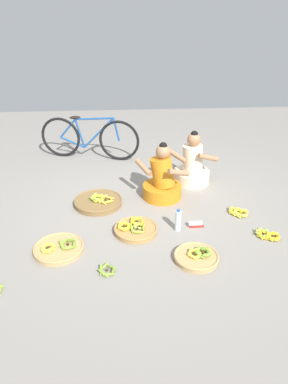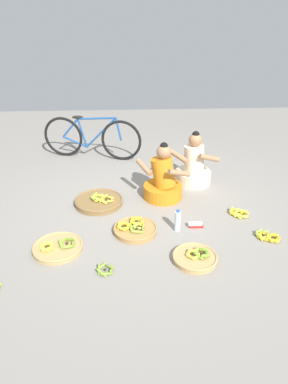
# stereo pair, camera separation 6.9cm
# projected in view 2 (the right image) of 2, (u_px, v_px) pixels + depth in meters

# --- Properties ---
(ground_plane) EXTENTS (10.00, 10.00, 0.00)m
(ground_plane) POSITION_uv_depth(u_px,v_px,m) (143.00, 209.00, 4.41)
(ground_plane) COLOR gray
(vendor_woman_front) EXTENTS (0.69, 0.55, 0.78)m
(vendor_woman_front) POSITION_uv_depth(u_px,v_px,m) (163.00, 181.00, 4.57)
(vendor_woman_front) COLOR orange
(vendor_woman_front) RESTS_ON ground
(vendor_woman_behind) EXTENTS (0.71, 0.52, 0.78)m
(vendor_woman_behind) POSITION_uv_depth(u_px,v_px,m) (193.00, 167.00, 4.97)
(vendor_woman_behind) COLOR beige
(vendor_woman_behind) RESTS_ON ground
(bicycle_leaning) EXTENTS (1.66, 0.46, 0.73)m
(bicycle_leaning) POSITION_uv_depth(u_px,v_px,m) (92.00, 138.00, 5.79)
(bicycle_leaning) COLOR black
(bicycle_leaning) RESTS_ON ground
(banana_basket_back_center) EXTENTS (0.53, 0.53, 0.13)m
(banana_basket_back_center) POSITION_uv_depth(u_px,v_px,m) (58.00, 247.00, 3.63)
(banana_basket_back_center) COLOR tan
(banana_basket_back_center) RESTS_ON ground
(banana_basket_front_center) EXTENTS (0.50, 0.50, 0.13)m
(banana_basket_front_center) POSITION_uv_depth(u_px,v_px,m) (135.00, 229.00, 3.93)
(banana_basket_front_center) COLOR #A87F47
(banana_basket_front_center) RESTS_ON ground
(banana_basket_near_vendor) EXTENTS (0.46, 0.46, 0.13)m
(banana_basket_near_vendor) POSITION_uv_depth(u_px,v_px,m) (195.00, 257.00, 3.48)
(banana_basket_near_vendor) COLOR tan
(banana_basket_near_vendor) RESTS_ON ground
(banana_basket_mid_left) EXTENTS (0.63, 0.63, 0.14)m
(banana_basket_mid_left) POSITION_uv_depth(u_px,v_px,m) (99.00, 201.00, 4.50)
(banana_basket_mid_left) COLOR brown
(banana_basket_mid_left) RESTS_ON ground
(loose_bananas_mid_right) EXTENTS (0.20, 0.20, 0.08)m
(loose_bananas_mid_right) POSITION_uv_depth(u_px,v_px,m) (105.00, 270.00, 3.34)
(loose_bananas_mid_right) COLOR olive
(loose_bananas_mid_right) RESTS_ON ground
(loose_bananas_back_right) EXTENTS (0.28, 0.27, 0.08)m
(loose_bananas_back_right) POSITION_uv_depth(u_px,v_px,m) (268.00, 236.00, 3.83)
(loose_bananas_back_right) COLOR #9EB747
(loose_bananas_back_right) RESTS_ON ground
(loose_bananas_back_left) EXTENTS (0.25, 0.25, 0.09)m
(loose_bananas_back_left) POSITION_uv_depth(u_px,v_px,m) (239.00, 213.00, 4.26)
(loose_bananas_back_left) COLOR yellow
(loose_bananas_back_left) RESTS_ON ground
(water_bottle) EXTENTS (0.07, 0.07, 0.27)m
(water_bottle) POSITION_uv_depth(u_px,v_px,m) (178.00, 221.00, 3.92)
(water_bottle) COLOR silver
(water_bottle) RESTS_ON ground
(packet_carton_stack) EXTENTS (0.17, 0.06, 0.06)m
(packet_carton_stack) POSITION_uv_depth(u_px,v_px,m) (196.00, 225.00, 4.03)
(packet_carton_stack) COLOR red
(packet_carton_stack) RESTS_ON ground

